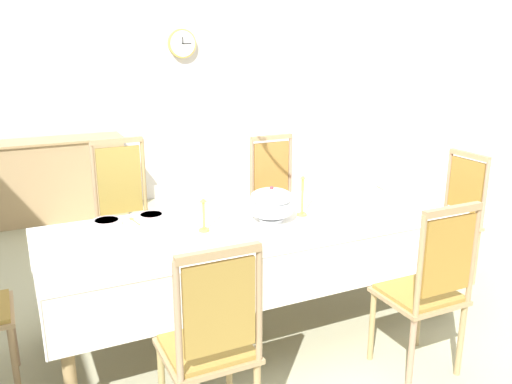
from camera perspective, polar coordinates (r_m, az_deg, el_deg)
ground at (r=3.99m, az=-0.58°, el=-13.75°), size 6.52×6.58×0.04m
back_wall at (r=6.64m, az=-13.09°, el=12.43°), size 6.52×0.08×3.17m
dining_table at (r=3.62m, az=-0.10°, el=-4.45°), size 2.80×1.08×0.76m
tablecloth at (r=3.62m, az=-0.10°, el=-4.57°), size 2.82×1.10×0.34m
chair_south_a at (r=2.65m, az=-4.85°, el=-15.71°), size 0.44×0.42×1.10m
chair_north_a at (r=4.31m, az=-13.87°, el=-2.65°), size 0.44×0.42×1.23m
chair_south_b at (r=3.30m, az=17.95°, el=-9.66°), size 0.44×0.42×1.10m
chair_north_b at (r=4.74m, az=2.30°, el=-0.78°), size 0.44×0.42×1.15m
chair_head_east at (r=4.68m, az=20.27°, el=-2.31°), size 0.42×0.44×1.08m
soup_tureen at (r=3.61m, az=1.67°, el=-1.29°), size 0.31×0.31×0.25m
candlestick_west at (r=3.42m, az=-5.65°, el=-2.22°), size 0.07×0.07×0.32m
candlestick_east at (r=3.71m, az=5.01°, el=-0.19°), size 0.07×0.07×0.39m
bowl_near_left at (r=3.74m, az=-11.17°, el=-2.54°), size 0.18×0.18×0.04m
bowl_near_right at (r=4.52m, az=11.87°, el=0.61°), size 0.15×0.15×0.03m
bowl_far_left at (r=4.27m, az=7.18°, el=0.02°), size 0.20×0.20×0.04m
bowl_far_right at (r=3.68m, az=-15.74°, el=-3.12°), size 0.19×0.19×0.04m
spoon_primary at (r=3.75m, az=-13.11°, el=-2.89°), size 0.04×0.18×0.01m
spoon_secondary at (r=4.60m, az=12.74°, el=0.70°), size 0.05×0.18×0.01m
sideboard at (r=6.35m, az=-20.38°, el=1.33°), size 1.44×0.48×0.90m
mounted_clock at (r=6.72m, az=-7.94°, el=15.51°), size 0.34×0.06×0.34m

